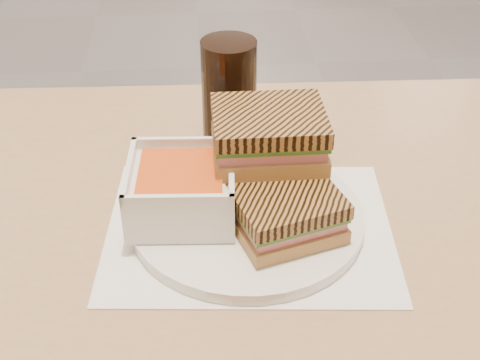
{
  "coord_description": "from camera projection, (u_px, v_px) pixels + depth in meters",
  "views": [
    {
      "loc": [
        -0.04,
        -2.6,
        1.24
      ],
      "look_at": [
        0.01,
        -2.0,
        0.82
      ],
      "focal_mm": 49.74,
      "sensor_mm": 36.0,
      "label": 1
    }
  ],
  "objects": [
    {
      "name": "main_table",
      "position": [
        157.0,
        291.0,
        0.85
      ],
      "size": [
        1.22,
        0.74,
        0.75
      ],
      "color": "#A47E5C",
      "rests_on": "ground"
    },
    {
      "name": "tray_liner",
      "position": [
        249.0,
        229.0,
        0.77
      ],
      "size": [
        0.35,
        0.28,
        0.0
      ],
      "color": "white",
      "rests_on": "main_table"
    },
    {
      "name": "plate",
      "position": [
        247.0,
        217.0,
        0.78
      ],
      "size": [
        0.27,
        0.27,
        0.01
      ],
      "color": "white",
      "rests_on": "tray_liner"
    },
    {
      "name": "soup_bowl",
      "position": [
        182.0,
        191.0,
        0.76
      ],
      "size": [
        0.13,
        0.13,
        0.06
      ],
      "color": "white",
      "rests_on": "plate"
    },
    {
      "name": "panini_lower",
      "position": [
        287.0,
        213.0,
        0.73
      ],
      "size": [
        0.13,
        0.12,
        0.05
      ],
      "color": "#B98745",
      "rests_on": "plate"
    },
    {
      "name": "panini_upper",
      "position": [
        269.0,
        134.0,
        0.76
      ],
      "size": [
        0.13,
        0.11,
        0.06
      ],
      "color": "#B98745",
      "rests_on": "panini_lower"
    },
    {
      "name": "cola_glass",
      "position": [
        229.0,
        97.0,
        0.87
      ],
      "size": [
        0.07,
        0.07,
        0.15
      ],
      "color": "black",
      "rests_on": "main_table"
    }
  ]
}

